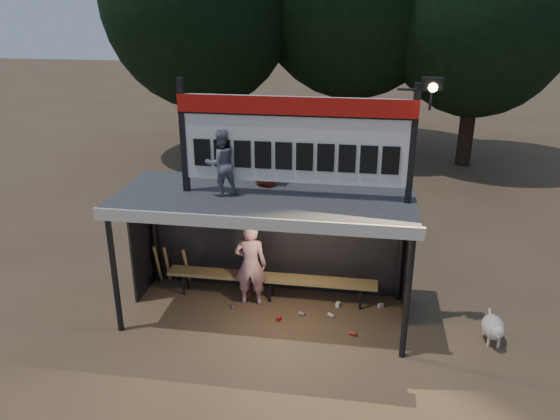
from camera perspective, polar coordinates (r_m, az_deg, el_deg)
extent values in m
plane|color=brown|center=(10.17, -1.49, -10.78)|extent=(80.00, 80.00, 0.00)
imported|color=white|center=(10.10, -3.09, -5.70)|extent=(0.62, 0.43, 1.64)
imported|color=slate|center=(9.04, -6.18, 4.92)|extent=(0.68, 0.64, 1.10)
imported|color=#A32519|center=(9.47, -1.52, 5.69)|extent=(0.62, 0.57, 1.06)
cube|color=#38383B|center=(9.17, -1.63, 1.27)|extent=(5.00, 2.00, 0.12)
cube|color=silver|center=(8.25, -2.92, -1.40)|extent=(5.10, 0.06, 0.20)
cylinder|color=black|center=(9.58, -16.92, -6.38)|extent=(0.10, 0.10, 2.20)
cylinder|color=black|center=(8.74, 13.18, -8.81)|extent=(0.10, 0.10, 2.20)
cylinder|color=black|center=(11.06, -13.02, -2.16)|extent=(0.10, 0.10, 2.20)
cylinder|color=black|center=(10.34, 12.61, -3.83)|extent=(0.10, 0.10, 2.20)
cube|color=black|center=(10.52, -0.56, -2.82)|extent=(5.00, 0.04, 2.20)
cube|color=black|center=(10.76, -14.28, -2.95)|extent=(0.04, 1.00, 2.20)
cube|color=black|center=(9.98, 13.29, -4.83)|extent=(0.04, 1.00, 2.20)
cylinder|color=black|center=(10.14, -0.59, 2.60)|extent=(5.00, 0.06, 0.06)
cube|color=black|center=(9.21, -10.05, 7.61)|extent=(0.10, 0.10, 1.90)
cube|color=black|center=(8.76, 13.70, 6.61)|extent=(0.10, 0.10, 1.90)
cube|color=silver|center=(8.80, 1.53, 7.28)|extent=(3.80, 0.08, 1.40)
cube|color=#B7130D|center=(8.63, 1.53, 10.81)|extent=(3.80, 0.04, 0.28)
cube|color=black|center=(8.65, 1.51, 9.82)|extent=(3.80, 0.02, 0.03)
cube|color=black|center=(9.13, -8.13, 5.98)|extent=(0.27, 0.03, 0.45)
cube|color=black|center=(9.04, -6.06, 5.91)|extent=(0.27, 0.03, 0.45)
cube|color=black|center=(8.96, -3.95, 5.84)|extent=(0.27, 0.03, 0.45)
cube|color=black|center=(8.89, -1.80, 5.76)|extent=(0.27, 0.03, 0.45)
cube|color=black|center=(8.84, 0.38, 5.67)|extent=(0.27, 0.03, 0.45)
cube|color=black|center=(8.79, 2.58, 5.57)|extent=(0.27, 0.03, 0.45)
cube|color=black|center=(8.76, 4.80, 5.46)|extent=(0.27, 0.03, 0.45)
cube|color=black|center=(8.75, 7.03, 5.35)|extent=(0.27, 0.03, 0.45)
cube|color=black|center=(8.74, 9.26, 5.22)|extent=(0.27, 0.03, 0.45)
cube|color=black|center=(8.75, 11.49, 5.09)|extent=(0.27, 0.03, 0.45)
cylinder|color=black|center=(8.59, 13.86, 12.12)|extent=(0.50, 0.04, 0.04)
cylinder|color=black|center=(8.63, 15.45, 11.01)|extent=(0.04, 0.04, 0.30)
cube|color=black|center=(8.55, 15.65, 12.60)|extent=(0.30, 0.22, 0.18)
sphere|color=#FFD88C|center=(8.46, 15.69, 12.24)|extent=(0.14, 0.14, 0.14)
cube|color=olive|center=(10.41, -0.97, -7.09)|extent=(4.00, 0.35, 0.06)
cylinder|color=black|center=(10.81, -10.06, -7.66)|extent=(0.05, 0.05, 0.45)
cylinder|color=black|center=(11.01, -9.66, -7.06)|extent=(0.05, 0.05, 0.45)
cylinder|color=black|center=(10.42, -1.07, -8.49)|extent=(0.05, 0.05, 0.45)
cylinder|color=black|center=(10.62, -0.84, -7.85)|extent=(0.05, 0.05, 0.45)
cylinder|color=black|center=(10.29, 8.41, -9.14)|extent=(0.05, 0.05, 0.45)
cylinder|color=black|center=(10.50, 8.44, -8.48)|extent=(0.05, 0.05, 0.45)
cylinder|color=black|center=(19.62, -7.88, 10.78)|extent=(0.50, 0.50, 3.74)
cylinder|color=#322316|center=(20.24, 7.33, 11.77)|extent=(0.50, 0.50, 4.18)
cylinder|color=#301F15|center=(19.61, 19.09, 9.49)|extent=(0.50, 0.50, 3.52)
ellipsoid|color=black|center=(19.26, 20.38, 19.52)|extent=(6.08, 6.08, 7.04)
ellipsoid|color=beige|center=(9.97, 21.35, -11.31)|extent=(0.36, 0.58, 0.36)
sphere|color=white|center=(9.70, 21.74, -11.74)|extent=(0.22, 0.22, 0.22)
cone|color=beige|center=(9.63, 21.84, -12.17)|extent=(0.10, 0.10, 0.10)
cone|color=beige|center=(9.62, 21.55, -11.30)|extent=(0.06, 0.06, 0.07)
cone|color=silver|center=(9.64, 22.14, -11.31)|extent=(0.06, 0.06, 0.07)
cylinder|color=beige|center=(9.90, 20.95, -12.74)|extent=(0.05, 0.05, 0.18)
cylinder|color=silver|center=(9.94, 21.87, -12.75)|extent=(0.05, 0.05, 0.18)
cylinder|color=beige|center=(10.20, 20.57, -11.63)|extent=(0.05, 0.05, 0.18)
cylinder|color=beige|center=(10.23, 21.46, -11.64)|extent=(0.05, 0.05, 0.18)
cylinder|color=silver|center=(10.19, 21.08, -10.08)|extent=(0.04, 0.16, 0.14)
cylinder|color=#967046|center=(11.25, -12.67, -5.46)|extent=(0.08, 0.27, 0.84)
cylinder|color=#976B46|center=(11.18, -11.71, -5.56)|extent=(0.08, 0.30, 0.83)
cylinder|color=black|center=(11.12, -10.74, -5.65)|extent=(0.09, 0.33, 0.83)
cylinder|color=#A67A4D|center=(11.06, -9.75, -5.74)|extent=(0.07, 0.35, 0.82)
cube|color=#A7291C|center=(10.71, -3.33, -8.76)|extent=(0.12, 0.10, 0.08)
cylinder|color=#A9A9AD|center=(10.11, 2.30, -10.78)|extent=(0.14, 0.12, 0.07)
cube|color=silver|center=(10.42, 6.06, -9.79)|extent=(0.09, 0.11, 0.08)
cylinder|color=red|center=(9.66, 7.59, -12.65)|extent=(0.14, 0.11, 0.07)
cube|color=#A0A0A5|center=(10.50, 10.48, -9.79)|extent=(0.12, 0.11, 0.08)
cylinder|color=silver|center=(10.10, 5.35, -10.89)|extent=(0.14, 0.13, 0.07)
cube|color=#A81C1F|center=(9.96, -0.13, -11.28)|extent=(0.10, 0.12, 0.08)
cylinder|color=#BBBBC0|center=(10.37, -4.96, -9.93)|extent=(0.11, 0.14, 0.07)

